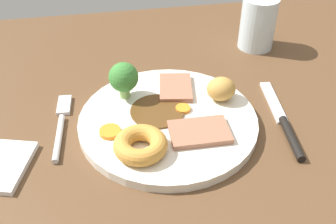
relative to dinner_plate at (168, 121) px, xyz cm
name	(u,v)px	position (x,y,z in cm)	size (l,w,h in cm)	color
dining_table	(160,137)	(-1.32, -0.59, -2.50)	(120.00, 84.00, 3.60)	brown
dinner_plate	(168,121)	(0.00, 0.00, 0.00)	(26.16, 26.16, 1.40)	silver
gravy_pool	(154,111)	(-1.80, 1.59, 0.85)	(8.10, 8.10, 0.30)	#563819
meat_slice_main	(199,132)	(3.62, -4.42, 1.10)	(8.25, 5.54, 0.80)	#9E664C
meat_slice_under	(176,88)	(2.44, 6.71, 1.10)	(7.23, 5.08, 0.80)	#9E664C
yorkshire_pudding	(141,145)	(-4.79, -6.31, 1.85)	(7.15, 7.15, 2.30)	#C68938
roast_potato_left	(221,89)	(8.80, 3.07, 2.54)	(4.41, 3.92, 3.68)	#BC8C42
carrot_coin_front	(183,109)	(2.54, 1.36, 0.94)	(2.22, 2.22, 0.47)	orange
carrot_coin_back	(110,132)	(-8.53, -2.02, 1.00)	(3.00, 3.00, 0.60)	orange
broccoli_floret	(124,78)	(-5.68, 6.33, 4.15)	(4.54, 4.54, 5.85)	#8CB766
fork	(61,125)	(-15.54, 2.37, -0.31)	(2.46, 15.31, 0.90)	silver
knife	(284,124)	(16.77, -3.34, -0.25)	(3.49, 18.55, 1.20)	black
water_glass	(258,23)	(20.88, 20.36, 4.18)	(6.67, 6.67, 9.76)	silver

